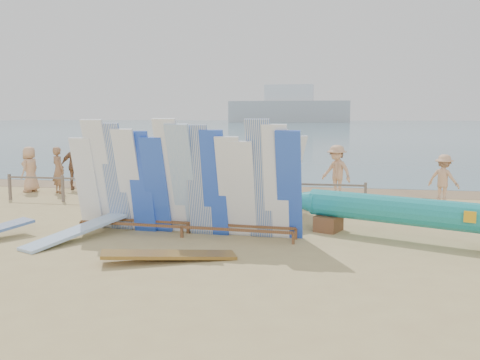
% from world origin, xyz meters
% --- Properties ---
extents(ground, '(160.00, 160.00, 0.00)m').
position_xyz_m(ground, '(0.00, 0.00, 0.00)').
color(ground, tan).
rests_on(ground, ground).
extents(ocean, '(320.00, 240.00, 0.02)m').
position_xyz_m(ocean, '(0.00, 128.00, 0.00)').
color(ocean, '#456B7C').
rests_on(ocean, ground).
extents(wet_sand_strip, '(40.00, 2.60, 0.01)m').
position_xyz_m(wet_sand_strip, '(0.00, 7.20, 0.00)').
color(wet_sand_strip, '#876C4C').
rests_on(wet_sand_strip, ground).
extents(distant_ship, '(45.00, 8.00, 14.00)m').
position_xyz_m(distant_ship, '(-12.00, 180.00, 5.31)').
color(distant_ship, '#999EA3').
rests_on(distant_ship, ocean).
extents(fence, '(12.08, 0.08, 0.90)m').
position_xyz_m(fence, '(0.00, 3.00, 0.63)').
color(fence, '#726256').
rests_on(fence, ground).
extents(main_surfboard_rack, '(5.78, 1.11, 2.86)m').
position_xyz_m(main_surfboard_rack, '(1.49, -0.94, 1.29)').
color(main_surfboard_rack, brown).
rests_on(main_surfboard_rack, ground).
extents(side_surfboard_rack, '(1.98, 2.17, 2.65)m').
position_xyz_m(side_surfboard_rack, '(3.25, 2.04, 1.19)').
color(side_surfboard_rack, brown).
rests_on(side_surfboard_rack, ground).
extents(outrigger_canoe, '(7.03, 3.40, 1.05)m').
position_xyz_m(outrigger_canoe, '(6.79, -0.59, 0.67)').
color(outrigger_canoe, brown).
rests_on(outrigger_canoe, ground).
extents(vendor_table, '(0.88, 0.68, 1.08)m').
position_xyz_m(vendor_table, '(3.26, 0.48, 0.36)').
color(vendor_table, brown).
rests_on(vendor_table, ground).
extents(flat_board_c, '(2.71, 1.56, 0.24)m').
position_xyz_m(flat_board_c, '(1.80, -3.09, 0.00)').
color(flat_board_c, olive).
rests_on(flat_board_c, ground).
extents(flat_board_b, '(1.64, 2.67, 0.43)m').
position_xyz_m(flat_board_b, '(-0.90, -1.88, 0.00)').
color(flat_board_b, '#89B0DB').
rests_on(flat_board_b, ground).
extents(beach_chair_left, '(0.57, 0.59, 0.87)m').
position_xyz_m(beach_chair_left, '(1.47, 3.81, 0.25)').
color(beach_chair_left, '#B71329').
rests_on(beach_chair_left, ground).
extents(beach_chair_right, '(0.61, 0.63, 0.91)m').
position_xyz_m(beach_chair_right, '(1.03, 3.89, 0.27)').
color(beach_chair_right, '#B71329').
rests_on(beach_chair_right, ground).
extents(stroller, '(0.69, 0.91, 1.15)m').
position_xyz_m(stroller, '(2.21, 4.05, 0.46)').
color(stroller, '#B71329').
rests_on(stroller, ground).
extents(beachgoer_0, '(0.45, 0.87, 1.73)m').
position_xyz_m(beachgoer_0, '(-6.40, 4.85, 0.87)').
color(beachgoer_0, tan).
rests_on(beachgoer_0, ground).
extents(beachgoer_extra_1, '(1.20, 0.82, 1.89)m').
position_xyz_m(beachgoer_extra_1, '(-4.96, 5.67, 0.95)').
color(beachgoer_extra_1, '#8C6042').
rests_on(beachgoer_extra_1, ground).
extents(beachgoer_5, '(1.39, 1.27, 1.54)m').
position_xyz_m(beachgoer_5, '(2.30, 7.00, 0.77)').
color(beachgoer_5, beige).
rests_on(beachgoer_5, ground).
extents(beachgoer_9, '(1.26, 1.14, 1.87)m').
position_xyz_m(beachgoer_9, '(5.14, 5.61, 0.94)').
color(beachgoer_9, tan).
rests_on(beachgoer_9, ground).
extents(beachgoer_11, '(1.49, 0.61, 1.56)m').
position_xyz_m(beachgoer_11, '(-3.29, 6.80, 0.78)').
color(beachgoer_11, beige).
rests_on(beachgoer_11, ground).
extents(beachgoer_extra_0, '(1.11, 0.95, 1.63)m').
position_xyz_m(beachgoer_extra_0, '(8.65, 5.09, 0.81)').
color(beachgoer_extra_0, tan).
rests_on(beachgoer_extra_0, ground).
extents(beachgoer_1, '(0.73, 0.65, 1.75)m').
position_xyz_m(beachgoer_1, '(-5.12, 4.68, 0.88)').
color(beachgoer_1, '#8C6042').
rests_on(beachgoer_1, ground).
extents(beachgoer_4, '(0.64, 1.03, 1.64)m').
position_xyz_m(beachgoer_4, '(-0.25, 4.86, 0.82)').
color(beachgoer_4, '#8C6042').
rests_on(beachgoer_4, ground).
extents(beachgoer_3, '(0.70, 1.13, 1.63)m').
position_xyz_m(beachgoer_3, '(-0.37, 5.64, 0.81)').
color(beachgoer_3, tan).
rests_on(beachgoer_3, ground).
extents(beachgoer_6, '(0.65, 0.86, 1.60)m').
position_xyz_m(beachgoer_6, '(3.50, 3.84, 0.80)').
color(beachgoer_6, tan).
rests_on(beachgoer_6, ground).
extents(beachgoer_2, '(0.60, 0.93, 1.77)m').
position_xyz_m(beachgoer_2, '(-1.08, 4.45, 0.89)').
color(beachgoer_2, beige).
rests_on(beachgoer_2, ground).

